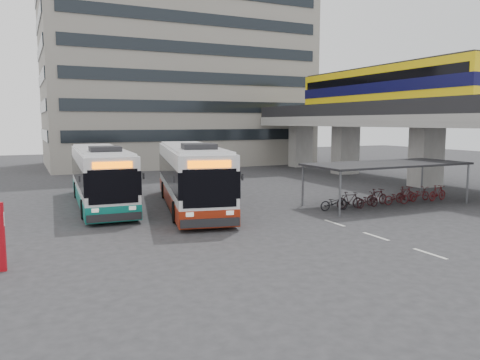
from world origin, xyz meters
name	(u,v)px	position (x,y,z in m)	size (l,w,h in m)	color
ground	(291,228)	(0.00, 0.00, 0.00)	(120.00, 120.00, 0.00)	#28282B
viaduct	(387,107)	(17.00, 12.55, 6.23)	(8.00, 32.00, 9.68)	gray
bike_shelter	(386,183)	(8.47, 3.00, 1.30)	(10.00, 4.00, 2.54)	#595B60
office_block	(178,58)	(6.00, 36.00, 12.50)	(30.00, 15.00, 25.00)	gray
road_markings	(376,236)	(2.50, -3.00, 0.01)	(0.15, 7.60, 0.01)	beige
bus_main	(191,177)	(-2.47, 7.19, 1.80)	(5.47, 13.44, 3.89)	white
bus_teal	(101,177)	(-7.16, 10.17, 1.71)	(3.37, 12.60, 3.69)	white
pedestrian	(197,210)	(-3.86, 2.34, 0.76)	(0.56, 0.36, 1.52)	black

